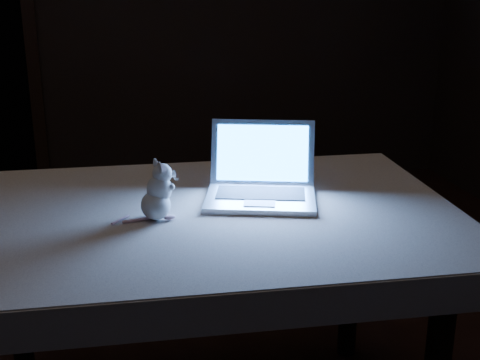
{
  "coord_description": "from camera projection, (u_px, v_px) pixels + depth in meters",
  "views": [
    {
      "loc": [
        -0.17,
        -1.85,
        1.46
      ],
      "look_at": [
        0.22,
        -0.02,
        0.85
      ],
      "focal_mm": 48.0,
      "sensor_mm": 36.0,
      "label": 1
    }
  ],
  "objects": [
    {
      "name": "laptop",
      "position": [
        261.0,
        166.0,
        1.95
      ],
      "size": [
        0.4,
        0.38,
        0.23
      ],
      "primitive_type": null,
      "rotation": [
        0.0,
        0.0,
        -0.28
      ],
      "color": "silver",
      "rests_on": "tablecloth"
    },
    {
      "name": "table",
      "position": [
        201.0,
        328.0,
        2.03
      ],
      "size": [
        1.48,
        0.99,
        0.77
      ],
      "primitive_type": null,
      "rotation": [
        0.0,
        0.0,
        -0.04
      ],
      "color": "black",
      "rests_on": "floor"
    },
    {
      "name": "tablecloth",
      "position": [
        193.0,
        233.0,
        1.88
      ],
      "size": [
        1.73,
        1.33,
        0.1
      ],
      "primitive_type": null,
      "rotation": [
        0.0,
        0.0,
        -0.21
      ],
      "color": "beige",
      "rests_on": "table"
    },
    {
      "name": "plush_mouse",
      "position": [
        155.0,
        191.0,
        1.82
      ],
      "size": [
        0.13,
        0.13,
        0.17
      ],
      "primitive_type": null,
      "rotation": [
        0.0,
        0.0,
        0.02
      ],
      "color": "silver",
      "rests_on": "tablecloth"
    }
  ]
}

